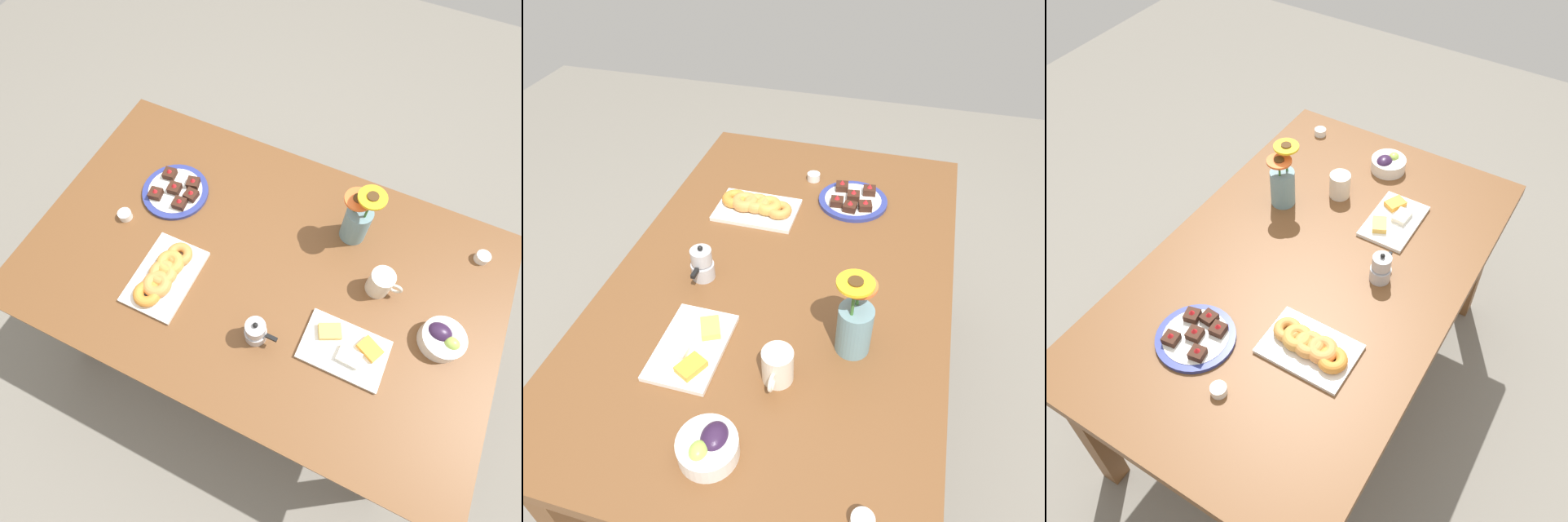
% 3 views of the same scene
% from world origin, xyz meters
% --- Properties ---
extents(ground_plane, '(6.00, 6.00, 0.00)m').
position_xyz_m(ground_plane, '(0.00, 0.00, 0.00)').
color(ground_plane, slate).
extents(dining_table, '(1.60, 1.00, 0.74)m').
position_xyz_m(dining_table, '(0.00, 0.00, 0.65)').
color(dining_table, brown).
rests_on(dining_table, ground_plane).
extents(coffee_mug, '(0.11, 0.08, 0.10)m').
position_xyz_m(coffee_mug, '(0.38, 0.09, 0.79)').
color(coffee_mug, silver).
rests_on(coffee_mug, dining_table).
extents(grape_bowl, '(0.14, 0.14, 0.07)m').
position_xyz_m(grape_bowl, '(0.61, 0.00, 0.77)').
color(grape_bowl, white).
rests_on(grape_bowl, dining_table).
extents(cheese_platter, '(0.26, 0.17, 0.03)m').
position_xyz_m(cheese_platter, '(0.36, -0.15, 0.75)').
color(cheese_platter, white).
rests_on(cheese_platter, dining_table).
extents(croissant_platter, '(0.19, 0.29, 0.05)m').
position_xyz_m(croissant_platter, '(-0.27, -0.18, 0.76)').
color(croissant_platter, white).
rests_on(croissant_platter, dining_table).
extents(jam_cup_honey, '(0.05, 0.05, 0.03)m').
position_xyz_m(jam_cup_honey, '(0.67, 0.34, 0.76)').
color(jam_cup_honey, white).
rests_on(jam_cup_honey, dining_table).
extents(jam_cup_berry, '(0.05, 0.05, 0.03)m').
position_xyz_m(jam_cup_berry, '(-0.53, -0.03, 0.76)').
color(jam_cup_berry, white).
rests_on(jam_cup_berry, dining_table).
extents(dessert_plate, '(0.24, 0.24, 0.05)m').
position_xyz_m(dessert_plate, '(-0.41, 0.14, 0.75)').
color(dessert_plate, navy).
rests_on(dessert_plate, dining_table).
extents(flower_vase, '(0.13, 0.10, 0.25)m').
position_xyz_m(flower_vase, '(0.24, 0.25, 0.83)').
color(flower_vase, '#6B939E').
rests_on(flower_vase, dining_table).
extents(moka_pot, '(0.11, 0.07, 0.12)m').
position_xyz_m(moka_pot, '(0.09, -0.23, 0.79)').
color(moka_pot, '#B7B7BC').
rests_on(moka_pot, dining_table).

